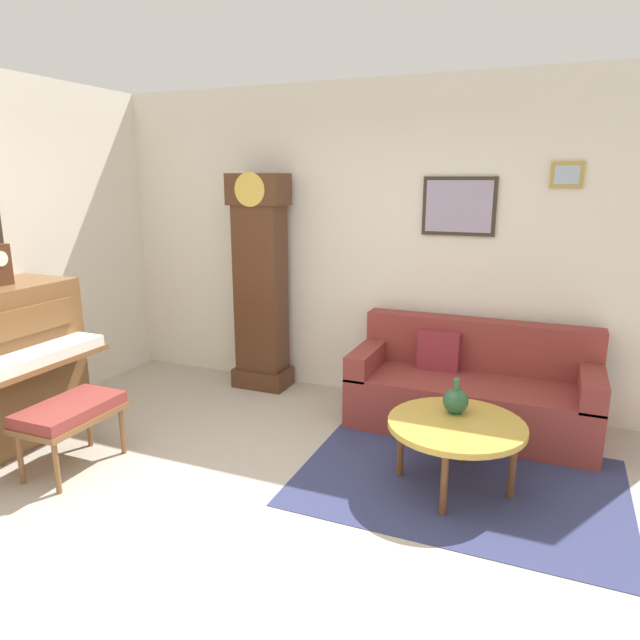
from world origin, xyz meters
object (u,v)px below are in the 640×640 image
grandfather_clock (261,289)px  green_jug (456,401)px  piano_bench (70,413)px  coffee_table (456,427)px  couch (472,389)px

grandfather_clock → green_jug: bearing=-27.3°
piano_bench → coffee_table: bearing=17.2°
piano_bench → grandfather_clock: grandfather_clock is taller
coffee_table → green_jug: 0.19m
green_jug → coffee_table: bearing=-76.1°
couch → green_jug: bearing=-89.6°
piano_bench → grandfather_clock: bearing=77.6°
grandfather_clock → green_jug: size_ratio=8.46×
couch → coffee_table: 1.02m
couch → green_jug: 0.90m
grandfather_clock → green_jug: (2.02, -1.04, -0.42)m
coffee_table → green_jug: (-0.04, 0.15, 0.12)m
couch → grandfather_clock: bearing=175.1°
grandfather_clock → coffee_table: size_ratio=2.31×
piano_bench → green_jug: green_jug is taller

